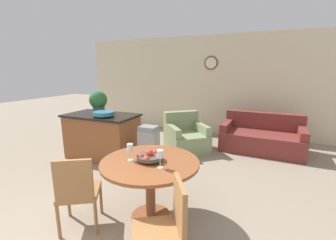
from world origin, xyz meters
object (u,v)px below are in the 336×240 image
fruit_bowl (150,156)px  dining_chair_near_left (78,190)px  dining_chair_near_right (166,226)px  wine_glass_left (130,148)px  couch (262,138)px  trash_bin (149,147)px  armchair (185,137)px  potted_plant (98,101)px  wine_glass_right (160,155)px  kitchen_island (102,136)px  teal_bowl (104,113)px  dining_table (150,174)px

fruit_bowl → dining_chair_near_left: bearing=-142.8°
dining_chair_near_right → wine_glass_left: wine_glass_left is taller
fruit_bowl → couch: bearing=69.7°
dining_chair_near_right → trash_bin: 2.33m
dining_chair_near_right → armchair: size_ratio=0.73×
dining_chair_near_right → potted_plant: size_ratio=1.99×
dining_chair_near_left → couch: dining_chair_near_left is taller
dining_chair_near_left → wine_glass_right: wine_glass_right is taller
kitchen_island → armchair: bearing=38.4°
teal_bowl → trash_bin: 1.07m
dining_table → couch: size_ratio=0.65×
potted_plant → armchair: potted_plant is taller
kitchen_island → teal_bowl: teal_bowl is taller
armchair → couch: bearing=-18.1°
dining_chair_near_right → potted_plant: (-2.52, 2.19, 0.65)m
dining_table → couch: couch is taller
armchair → kitchen_island: bearing=177.5°
fruit_bowl → teal_bowl: bearing=143.3°
trash_bin → couch: (1.90, 1.80, -0.10)m
fruit_bowl → kitchen_island: size_ratio=0.21×
dining_table → kitchen_island: 2.28m
dining_chair_near_right → wine_glass_right: wine_glass_right is taller
dining_table → teal_bowl: size_ratio=2.91×
dining_chair_near_right → armchair: dining_chair_near_right is taller
dining_table → dining_chair_near_right: dining_chair_near_right is taller
wine_glass_left → kitchen_island: (-1.61, 1.44, -0.44)m
dining_chair_near_left → kitchen_island: size_ratio=0.61×
potted_plant → couch: (3.19, 1.59, -0.86)m
kitchen_island → potted_plant: potted_plant is taller
fruit_bowl → wine_glass_right: bearing=-33.1°
dining_chair_near_right → trash_bin: size_ratio=1.14×
wine_glass_right → couch: bearing=73.4°
couch → armchair: armchair is taller
kitchen_island → trash_bin: kitchen_island is taller
dining_chair_near_left → fruit_bowl: size_ratio=2.92×
wine_glass_right → teal_bowl: bearing=143.7°
dining_table → wine_glass_right: (0.19, -0.12, 0.32)m
potted_plant → dining_chair_near_left: bearing=-55.7°
teal_bowl → wine_glass_left: bearing=-42.3°
wine_glass_left → wine_glass_right: 0.41m
dining_table → teal_bowl: teal_bowl is taller
dining_chair_near_left → wine_glass_left: bearing=12.0°
dining_chair_near_left → potted_plant: potted_plant is taller
fruit_bowl → trash_bin: bearing=118.9°
potted_plant → armchair: size_ratio=0.36×
potted_plant → dining_chair_near_right: bearing=-41.1°
dining_chair_near_left → teal_bowl: size_ratio=2.26×
dining_table → wine_glass_right: bearing=-33.1°
dining_chair_near_left → couch: 4.06m
trash_bin → kitchen_island: bearing=178.7°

